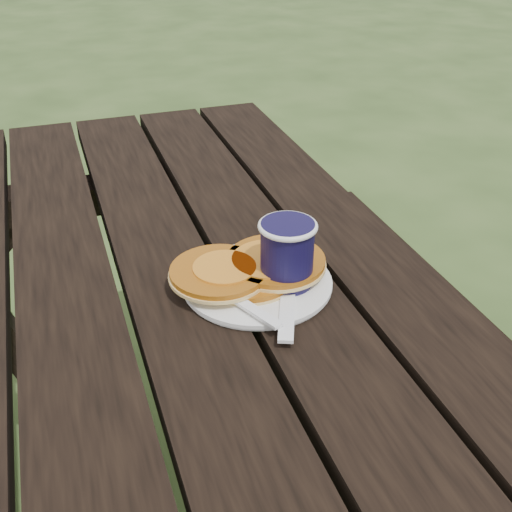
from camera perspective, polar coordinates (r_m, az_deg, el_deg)
name	(u,v)px	position (r m, az deg, el deg)	size (l,w,h in m)	color
plate	(257,284)	(0.93, 0.10, -2.46)	(0.21, 0.21, 0.01)	white
pancake_stack	(250,268)	(0.92, -0.58, -1.11)	(0.23, 0.14, 0.04)	#B16314
knife	(288,300)	(0.88, 2.83, -3.97)	(0.02, 0.18, 0.01)	white
fork	(250,308)	(0.85, -0.51, -4.64)	(0.03, 0.16, 0.01)	white
coffee_cup	(287,253)	(0.89, 2.78, 0.28)	(0.08, 0.08, 0.11)	#110D34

